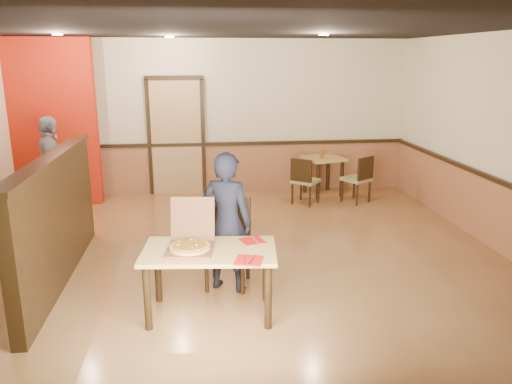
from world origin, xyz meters
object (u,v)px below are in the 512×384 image
main_table (209,260)px  pizza_box (190,244)px  side_chair_left (304,179)px  passerby (52,169)px  condiment (322,155)px  diner (227,222)px  side_chair_right (359,177)px  side_table (323,167)px  diner_chair (229,238)px

main_table → pizza_box: bearing=-179.1°
side_chair_left → passerby: (-4.03, -0.37, 0.36)m
condiment → diner: bearing=-118.3°
main_table → side_chair_left: 4.04m
pizza_box → condiment: bearing=68.2°
main_table → side_chair_right: size_ratio=1.61×
side_table → diner_chair: bearing=-119.0°
side_chair_left → side_chair_right: (0.97, -0.00, 0.01)m
side_chair_left → side_table: size_ratio=1.02×
diner_chair → condiment: size_ratio=6.25×
diner_chair → diner: bearing=-85.6°
main_table → side_chair_right: bearing=59.3°
passerby → diner: bearing=-155.6°
side_chair_left → side_chair_right: bearing=-142.1°
diner → main_table: bearing=95.1°
main_table → diner: 0.62m
side_chair_right → passerby: bearing=-29.5°
main_table → diner: bearing=75.2°
side_table → condiment: (-0.08, -0.15, 0.25)m
side_chair_left → pizza_box: bearing=100.6°
side_chair_right → pizza_box: bearing=18.1°
main_table → side_table: bearing=68.2°
diner → passerby: passerby is taller
passerby → pizza_box: 3.91m
side_table → pizza_box: pizza_box is taller
diner_chair → passerby: passerby is taller
side_chair_right → diner: size_ratio=0.55×
side_table → main_table: bearing=-117.4°
side_chair_left → pizza_box: 4.11m
diner_chair → side_table: size_ratio=1.19×
side_chair_left → diner: 3.47m
main_table → side_chair_right: (2.69, 3.65, -0.12)m
main_table → condiment: condiment is taller
diner → pizza_box: (-0.38, -0.54, -0.02)m
diner_chair → side_chair_left: bearing=77.3°
diner_chair → pizza_box: size_ratio=1.71×
diner → condiment: bearing=-92.9°
diner_chair → side_chair_right: bearing=64.2°
side_chair_left → passerby: bearing=43.3°
side_chair_right → pizza_box: pizza_box is taller
side_chair_right → diner: bearing=17.7°
diner → passerby: bearing=-21.8°
main_table → passerby: bearing=130.8°
passerby → side_chair_left: bearing=-103.1°
side_chair_right → side_table: (-0.48, 0.60, 0.07)m
diner_chair → side_table: diner_chair is taller
side_table → pizza_box: 4.87m
diner_chair → main_table: bearing=-94.2°
passerby → side_table: bearing=-96.2°
side_table → condiment: bearing=-118.6°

